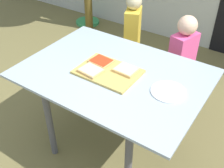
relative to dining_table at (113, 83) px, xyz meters
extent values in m
plane|color=brown|center=(0.00, 0.00, -0.66)|extent=(16.00, 16.00, 0.00)
cube|color=#97A6B1|center=(0.00, 0.00, 0.09)|extent=(1.31, 0.95, 0.02)
cylinder|color=#4C4C51|center=(-0.36, -0.36, -0.29)|extent=(0.05, 0.05, 0.74)
cylinder|color=#4C4C51|center=(0.36, -0.36, -0.29)|extent=(0.05, 0.05, 0.74)
cylinder|color=#4C4C51|center=(-0.36, 0.36, -0.29)|extent=(0.05, 0.05, 0.74)
cylinder|color=#4C4C51|center=(0.36, 0.36, -0.29)|extent=(0.05, 0.05, 0.74)
cube|color=tan|center=(-0.03, -0.03, 0.11)|extent=(0.44, 0.31, 0.02)
cube|color=tan|center=(-0.12, -0.11, 0.13)|extent=(0.17, 0.15, 0.02)
cube|color=beige|center=(-0.12, -0.11, 0.14)|extent=(0.15, 0.13, 0.00)
cube|color=tan|center=(-0.13, 0.03, 0.13)|extent=(0.17, 0.14, 0.02)
cube|color=red|center=(-0.13, 0.03, 0.14)|extent=(0.15, 0.13, 0.00)
cube|color=tan|center=(0.08, 0.04, 0.13)|extent=(0.16, 0.14, 0.02)
cube|color=beige|center=(0.08, 0.04, 0.14)|extent=(0.15, 0.12, 0.00)
cylinder|color=white|center=(0.43, 0.01, 0.11)|extent=(0.23, 0.23, 0.01)
cylinder|color=#442166|center=(-0.37, 0.93, -0.44)|extent=(0.09, 0.09, 0.44)
cylinder|color=#442166|center=(-0.32, 0.80, -0.44)|extent=(0.09, 0.09, 0.44)
cube|color=gold|center=(-0.35, 0.87, -0.01)|extent=(0.22, 0.27, 0.42)
sphere|color=#C5B88B|center=(-0.35, 0.87, 0.28)|extent=(0.15, 0.15, 0.15)
cylinder|color=#3E4F5B|center=(0.25, 0.84, -0.45)|extent=(0.09, 0.09, 0.42)
cylinder|color=#3E4F5B|center=(0.21, 0.70, -0.45)|extent=(0.09, 0.09, 0.42)
cube|color=#E54C8C|center=(0.23, 0.77, -0.05)|extent=(0.20, 0.27, 0.38)
sphere|color=#E1B292|center=(0.23, 0.77, 0.22)|extent=(0.17, 0.17, 0.17)
cylinder|color=#338F4F|center=(-1.72, 1.84, -0.63)|extent=(0.36, 0.36, 0.04)
camera|label=1|loc=(0.91, -1.37, 1.23)|focal=44.73mm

